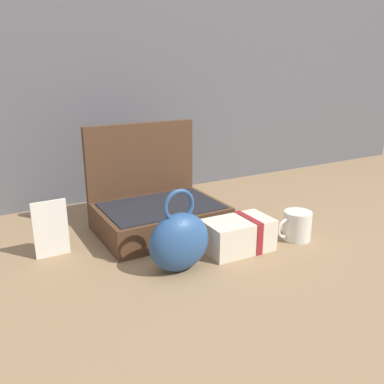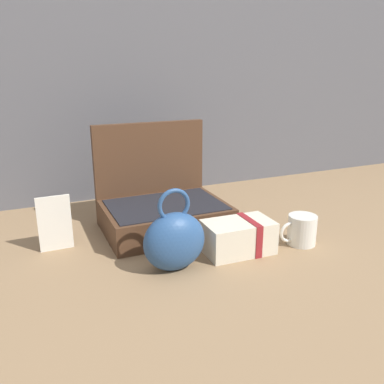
{
  "view_description": "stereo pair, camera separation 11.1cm",
  "coord_description": "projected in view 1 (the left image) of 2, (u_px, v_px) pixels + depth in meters",
  "views": [
    {
      "loc": [
        -0.55,
        -0.94,
        0.5
      ],
      "look_at": [
        -0.02,
        -0.02,
        0.17
      ],
      "focal_mm": 37.82,
      "sensor_mm": 36.0,
      "label": 1
    },
    {
      "loc": [
        -0.45,
        -0.99,
        0.5
      ],
      "look_at": [
        -0.02,
        -0.02,
        0.17
      ],
      "focal_mm": 37.82,
      "sensor_mm": 36.0,
      "label": 2
    }
  ],
  "objects": [
    {
      "name": "teal_pouch_handbag",
      "position": [
        179.0,
        241.0,
        1.02
      ],
      "size": [
        0.17,
        0.1,
        0.22
      ],
      "color": "#284C7F",
      "rests_on": "ground_plane"
    },
    {
      "name": "ground_plane",
      "position": [
        196.0,
        245.0,
        1.19
      ],
      "size": [
        6.0,
        6.0,
        0.0
      ],
      "primitive_type": "plane",
      "color": "#8C6D4C"
    },
    {
      "name": "cream_toiletry_bag",
      "position": [
        239.0,
        235.0,
        1.15
      ],
      "size": [
        0.19,
        0.12,
        0.09
      ],
      "color": "beige",
      "rests_on": "ground_plane"
    },
    {
      "name": "coffee_mug",
      "position": [
        297.0,
        226.0,
        1.22
      ],
      "size": [
        0.12,
        0.08,
        0.09
      ],
      "color": "silver",
      "rests_on": "ground_plane"
    },
    {
      "name": "open_suitcase",
      "position": [
        156.0,
        207.0,
        1.29
      ],
      "size": [
        0.38,
        0.29,
        0.33
      ],
      "color": "#4C301E",
      "rests_on": "ground_plane"
    },
    {
      "name": "back_wall",
      "position": [
        116.0,
        9.0,
        1.46
      ],
      "size": [
        3.2,
        0.06,
        1.4
      ],
      "primitive_type": "cube",
      "color": "#56565B",
      "rests_on": "ground_plane"
    },
    {
      "name": "info_card_left",
      "position": [
        51.0,
        229.0,
        1.1
      ],
      "size": [
        0.09,
        0.01,
        0.16
      ],
      "primitive_type": "cube",
      "rotation": [
        0.0,
        0.0,
        0.01
      ],
      "color": "silver",
      "rests_on": "ground_plane"
    }
  ]
}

